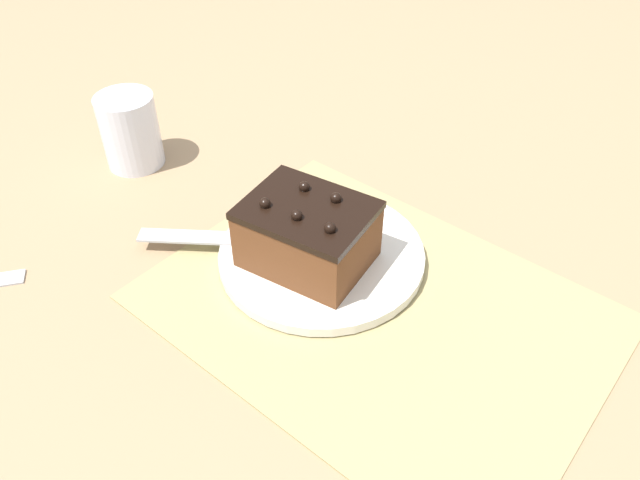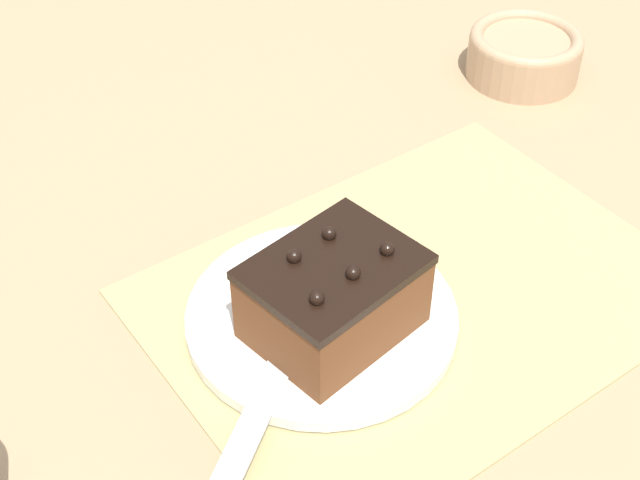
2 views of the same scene
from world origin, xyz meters
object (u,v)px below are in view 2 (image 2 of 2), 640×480
at_px(cake_plate, 322,317).
at_px(small_bowl, 524,53).
at_px(chocolate_cake, 332,295).
at_px(serving_knife, 285,352).

distance_m(cake_plate, small_bowl, 0.48).
xyz_separation_m(cake_plate, chocolate_cake, (0.00, 0.02, 0.04)).
relative_size(cake_plate, chocolate_cake, 1.59).
relative_size(chocolate_cake, serving_knife, 0.73).
bearing_deg(chocolate_cake, small_bowl, -154.31).
xyz_separation_m(cake_plate, serving_knife, (0.05, 0.02, 0.01)).
bearing_deg(chocolate_cake, cake_plate, -99.17).
height_order(cake_plate, small_bowl, small_bowl).
bearing_deg(small_bowl, cake_plate, 23.91).
height_order(chocolate_cake, small_bowl, chocolate_cake).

